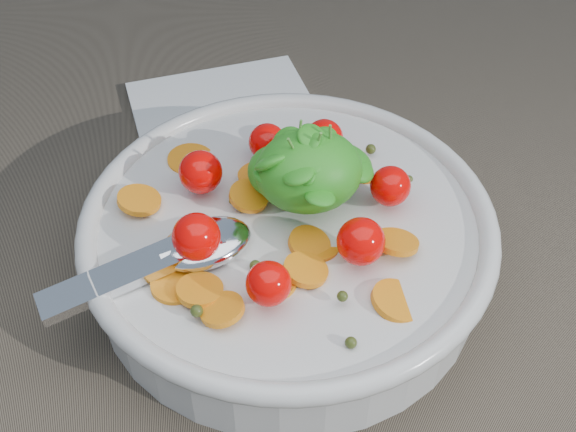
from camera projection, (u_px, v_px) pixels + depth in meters
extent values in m
plane|color=#695D4B|center=(288.00, 288.00, 0.56)|extent=(6.00, 6.00, 0.00)
cylinder|color=silver|center=(288.00, 246.00, 0.55)|extent=(0.29, 0.29, 0.06)
torus|color=silver|center=(288.00, 220.00, 0.53)|extent=(0.31, 0.31, 0.02)
cylinder|color=silver|center=(288.00, 267.00, 0.57)|extent=(0.15, 0.15, 0.01)
cylinder|color=brown|center=(288.00, 246.00, 0.55)|extent=(0.27, 0.27, 0.04)
cylinder|color=orange|center=(191.00, 161.00, 0.58)|extent=(0.05, 0.05, 0.01)
cylinder|color=orange|center=(295.00, 194.00, 0.55)|extent=(0.04, 0.04, 0.01)
cylinder|color=orange|center=(396.00, 242.00, 0.51)|extent=(0.03, 0.03, 0.02)
cylinder|color=orange|center=(259.00, 174.00, 0.56)|extent=(0.05, 0.05, 0.01)
cylinder|color=orange|center=(272.00, 285.00, 0.49)|extent=(0.04, 0.04, 0.01)
cylinder|color=orange|center=(176.00, 286.00, 0.49)|extent=(0.05, 0.05, 0.01)
cylinder|color=orange|center=(316.00, 248.00, 0.52)|extent=(0.05, 0.05, 0.01)
cylinder|color=orange|center=(306.00, 270.00, 0.49)|extent=(0.04, 0.04, 0.01)
cylinder|color=orange|center=(309.00, 244.00, 0.51)|extent=(0.04, 0.04, 0.02)
cylinder|color=orange|center=(249.00, 196.00, 0.54)|extent=(0.04, 0.04, 0.01)
cylinder|color=orange|center=(222.00, 309.00, 0.47)|extent=(0.03, 0.03, 0.01)
cylinder|color=orange|center=(200.00, 290.00, 0.48)|extent=(0.04, 0.04, 0.01)
cylinder|color=orange|center=(139.00, 200.00, 0.54)|extent=(0.05, 0.05, 0.01)
cylinder|color=orange|center=(398.00, 301.00, 0.48)|extent=(0.05, 0.05, 0.02)
cylinder|color=orange|center=(186.00, 253.00, 0.51)|extent=(0.04, 0.04, 0.01)
cylinder|color=orange|center=(317.00, 159.00, 0.57)|extent=(0.04, 0.04, 0.02)
cylinder|color=orange|center=(202.00, 238.00, 0.52)|extent=(0.04, 0.04, 0.01)
cylinder|color=orange|center=(364.00, 172.00, 0.57)|extent=(0.04, 0.04, 0.01)
sphere|color=#374216|center=(255.00, 266.00, 0.50)|extent=(0.01, 0.01, 0.01)
sphere|color=#374216|center=(358.00, 156.00, 0.59)|extent=(0.01, 0.01, 0.01)
sphere|color=#374216|center=(351.00, 343.00, 0.45)|extent=(0.01, 0.01, 0.01)
sphere|color=#374216|center=(371.00, 228.00, 0.52)|extent=(0.01, 0.01, 0.01)
sphere|color=#374216|center=(187.00, 168.00, 0.56)|extent=(0.01, 0.01, 0.01)
sphere|color=#374216|center=(371.00, 149.00, 0.58)|extent=(0.01, 0.01, 0.01)
sphere|color=#374216|center=(290.00, 146.00, 0.59)|extent=(0.01, 0.01, 0.01)
sphere|color=#374216|center=(239.00, 205.00, 0.54)|extent=(0.01, 0.01, 0.01)
sphere|color=#374216|center=(315.00, 170.00, 0.56)|extent=(0.01, 0.01, 0.01)
sphere|color=#374216|center=(409.00, 179.00, 0.56)|extent=(0.01, 0.01, 0.01)
sphere|color=#374216|center=(267.00, 133.00, 0.59)|extent=(0.01, 0.01, 0.01)
sphere|color=#374216|center=(197.00, 259.00, 0.50)|extent=(0.01, 0.01, 0.01)
sphere|color=#374216|center=(347.00, 240.00, 0.51)|extent=(0.01, 0.01, 0.01)
sphere|color=#374216|center=(359.00, 161.00, 0.57)|extent=(0.01, 0.01, 0.01)
sphere|color=#374216|center=(234.00, 202.00, 0.55)|extent=(0.01, 0.01, 0.01)
sphere|color=#374216|center=(300.00, 177.00, 0.57)|extent=(0.01, 0.01, 0.01)
sphere|color=#374216|center=(345.00, 174.00, 0.56)|extent=(0.01, 0.01, 0.01)
sphere|color=#374216|center=(345.00, 189.00, 0.55)|extent=(0.01, 0.01, 0.01)
sphere|color=#374216|center=(197.00, 311.00, 0.46)|extent=(0.01, 0.01, 0.01)
sphere|color=#374216|center=(342.00, 296.00, 0.47)|extent=(0.01, 0.01, 0.01)
sphere|color=#EA0402|center=(390.00, 186.00, 0.53)|extent=(0.03, 0.03, 0.03)
sphere|color=#EA0402|center=(324.00, 138.00, 0.57)|extent=(0.03, 0.03, 0.03)
sphere|color=#EA0402|center=(267.00, 142.00, 0.57)|extent=(0.03, 0.03, 0.03)
sphere|color=#EA0402|center=(201.00, 172.00, 0.54)|extent=(0.03, 0.03, 0.03)
sphere|color=#EA0402|center=(196.00, 237.00, 0.49)|extent=(0.03, 0.03, 0.03)
sphere|color=#EA0402|center=(268.00, 284.00, 0.46)|extent=(0.03, 0.03, 0.03)
sphere|color=#EA0402|center=(361.00, 241.00, 0.49)|extent=(0.03, 0.03, 0.03)
ellipsoid|color=#2F9120|center=(309.00, 171.00, 0.52)|extent=(0.08, 0.07, 0.06)
ellipsoid|color=#2F9120|center=(278.00, 171.00, 0.53)|extent=(0.05, 0.05, 0.04)
ellipsoid|color=#2F9120|center=(292.00, 163.00, 0.51)|extent=(0.04, 0.04, 0.02)
ellipsoid|color=#2F9120|center=(313.00, 138.00, 0.50)|extent=(0.03, 0.03, 0.02)
ellipsoid|color=#2F9120|center=(355.00, 157.00, 0.53)|extent=(0.03, 0.03, 0.03)
ellipsoid|color=#2F9120|center=(269.00, 179.00, 0.51)|extent=(0.03, 0.03, 0.02)
ellipsoid|color=#2F9120|center=(312.00, 147.00, 0.50)|extent=(0.02, 0.02, 0.02)
ellipsoid|color=#2F9120|center=(317.00, 155.00, 0.51)|extent=(0.02, 0.03, 0.02)
ellipsoid|color=#2F9120|center=(309.00, 144.00, 0.50)|extent=(0.02, 0.03, 0.02)
ellipsoid|color=#2F9120|center=(309.00, 165.00, 0.50)|extent=(0.03, 0.03, 0.03)
ellipsoid|color=#2F9120|center=(325.00, 136.00, 0.51)|extent=(0.03, 0.03, 0.01)
ellipsoid|color=#2F9120|center=(320.00, 197.00, 0.49)|extent=(0.03, 0.03, 0.01)
ellipsoid|color=#2F9120|center=(298.00, 154.00, 0.51)|extent=(0.03, 0.03, 0.02)
ellipsoid|color=#2F9120|center=(344.00, 175.00, 0.52)|extent=(0.03, 0.03, 0.02)
ellipsoid|color=#2F9120|center=(323.00, 162.00, 0.51)|extent=(0.03, 0.03, 0.02)
ellipsoid|color=#2F9120|center=(295.00, 168.00, 0.49)|extent=(0.02, 0.03, 0.02)
ellipsoid|color=#2F9120|center=(325.00, 165.00, 0.50)|extent=(0.03, 0.03, 0.03)
ellipsoid|color=#2F9120|center=(358.00, 168.00, 0.52)|extent=(0.04, 0.04, 0.02)
ellipsoid|color=#2F9120|center=(292.00, 145.00, 0.51)|extent=(0.03, 0.03, 0.03)
ellipsoid|color=#2F9120|center=(295.00, 143.00, 0.54)|extent=(0.03, 0.03, 0.02)
ellipsoid|color=#2F9120|center=(299.00, 174.00, 0.49)|extent=(0.03, 0.03, 0.02)
ellipsoid|color=#2F9120|center=(306.00, 174.00, 0.49)|extent=(0.02, 0.02, 0.01)
ellipsoid|color=#2F9120|center=(273.00, 161.00, 0.50)|extent=(0.04, 0.03, 0.03)
ellipsoid|color=#2F9120|center=(288.00, 141.00, 0.52)|extent=(0.03, 0.03, 0.02)
ellipsoid|color=#2F9120|center=(297.00, 157.00, 0.53)|extent=(0.03, 0.03, 0.01)
ellipsoid|color=#2F9120|center=(292.00, 147.00, 0.52)|extent=(0.03, 0.03, 0.03)
cylinder|color=#4C8C33|center=(299.00, 160.00, 0.50)|extent=(0.02, 0.01, 0.05)
cylinder|color=#4C8C33|center=(330.00, 151.00, 0.51)|extent=(0.01, 0.01, 0.05)
cylinder|color=#4C8C33|center=(298.00, 151.00, 0.51)|extent=(0.01, 0.01, 0.05)
cylinder|color=#4C8C33|center=(313.00, 156.00, 0.51)|extent=(0.01, 0.01, 0.05)
ellipsoid|color=silver|center=(205.00, 244.00, 0.51)|extent=(0.08, 0.06, 0.02)
cube|color=silver|center=(133.00, 271.00, 0.49)|extent=(0.13, 0.06, 0.02)
cylinder|color=silver|center=(177.00, 253.00, 0.50)|extent=(0.03, 0.02, 0.01)
cube|color=white|center=(226.00, 113.00, 0.71)|extent=(0.20, 0.18, 0.01)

